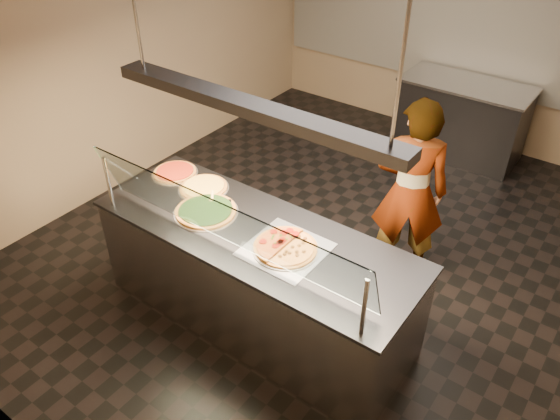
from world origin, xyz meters
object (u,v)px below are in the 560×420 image
Objects in this scene: pizza_tomato at (175,172)px; half_pizza_sausage at (298,252)px; prep_table at (461,119)px; pizza_spatula at (217,199)px; perforated_tray at (286,249)px; heat_lamp_housing at (250,107)px; pizza_cheese at (204,187)px; worker at (410,192)px; pizza_spinach at (206,211)px; half_pizza_pepperoni at (274,240)px; sneeze_guard at (222,222)px; serving_counter at (256,277)px.

half_pizza_sausage is at bearing -10.36° from pizza_tomato.
pizza_spatula is at bearing -101.61° from prep_table.
perforated_tray is at bearing -11.26° from pizza_spatula.
pizza_cheese is at bearing 163.25° from heat_lamp_housing.
pizza_cheese is at bearing 166.45° from perforated_tray.
half_pizza_sausage is at bearing -9.80° from pizza_spatula.
worker reaches higher than pizza_spatula.
heat_lamp_housing is at bearing 174.09° from perforated_tray.
half_pizza_sausage is 0.20× the size of heat_lamp_housing.
pizza_spinach is 0.34× the size of prep_table.
half_pizza_pepperoni is at bearing 44.67° from worker.
prep_table is 0.66× the size of heat_lamp_housing.
pizza_tomato is at bearing 151.56° from sneeze_guard.
perforated_tray is at bearing 49.02° from worker.
sneeze_guard is 0.53m from perforated_tray.
sneeze_guard is at bearing -33.83° from pizza_spinach.
prep_table is (0.97, 3.54, -0.48)m from pizza_cheese.
pizza_cheese is at bearing -105.33° from prep_table.
half_pizza_pepperoni is 1.40m from worker.
perforated_tray reaches higher than serving_counter.
serving_counter is 5.76× the size of half_pizza_sausage.
pizza_tomato is (-1.09, 0.25, 0.48)m from serving_counter.
serving_counter is at bearing 175.93° from half_pizza_sausage.
pizza_spatula is (-0.49, 0.47, -0.27)m from sneeze_guard.
prep_table is at bearing 74.67° from pizza_cheese.
perforated_tray is 0.24× the size of heat_lamp_housing.
half_pizza_pepperoni is at bearing 57.03° from sneeze_guard.
pizza_tomato is at bearing 168.76° from perforated_tray.
sneeze_guard is 0.63m from pizza_spinach.
pizza_spatula is (0.59, -0.12, 0.01)m from pizza_tomato.
half_pizza_sausage reaches higher than prep_table.
pizza_spinach is at bearing -100.73° from prep_table.
pizza_tomato is at bearing 167.26° from serving_counter.
worker is (0.68, 1.28, 0.40)m from serving_counter.
pizza_spatula is 1.11m from heat_lamp_housing.
pizza_spinach is at bearing -176.13° from heat_lamp_housing.
perforated_tray is at bearing -89.09° from prep_table.
sneeze_guard is at bearing -143.44° from half_pizza_sausage.
pizza_tomato is 1.50m from heat_lamp_housing.
pizza_spinach is at bearing -176.13° from serving_counter.
pizza_cheese reaches higher than prep_table.
pizza_spinach is 1.29× the size of pizza_tomato.
pizza_spatula is 0.18× the size of prep_table.
heat_lamp_housing reaches higher than prep_table.
pizza_tomato is at bearing 175.38° from pizza_cheese.
worker is 1.81m from heat_lamp_housing.
pizza_tomato is at bearing 155.99° from pizza_spinach.
serving_counter is 6.20× the size of pizza_cheese.
pizza_cheese is 3.70m from prep_table.
sneeze_guard is 5.64× the size of pizza_cheese.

